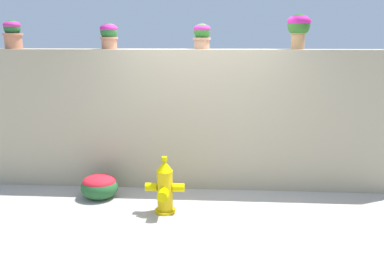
% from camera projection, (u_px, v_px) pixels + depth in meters
% --- Properties ---
extents(ground_plane, '(24.00, 24.00, 0.00)m').
position_uv_depth(ground_plane, '(198.00, 211.00, 5.13)').
color(ground_plane, '#A69E94').
extents(stone_wall, '(6.20, 0.42, 2.05)m').
position_uv_depth(stone_wall, '(201.00, 119.00, 5.85)').
color(stone_wall, tan).
rests_on(stone_wall, ground).
extents(potted_plant_0, '(0.29, 0.29, 0.41)m').
position_uv_depth(potted_plant_0, '(13.00, 33.00, 5.75)').
color(potted_plant_0, '#C07653').
rests_on(potted_plant_0, stone_wall).
extents(potted_plant_1, '(0.26, 0.26, 0.37)m').
position_uv_depth(potted_plant_1, '(109.00, 34.00, 5.65)').
color(potted_plant_1, '#B17254').
rests_on(potted_plant_1, stone_wall).
extents(potted_plant_2, '(0.26, 0.26, 0.36)m').
position_uv_depth(potted_plant_2, '(202.00, 34.00, 5.60)').
color(potted_plant_2, '#AE7B5C').
rests_on(potted_plant_2, stone_wall).
extents(potted_plant_3, '(0.33, 0.33, 0.48)m').
position_uv_depth(potted_plant_3, '(299.00, 26.00, 5.50)').
color(potted_plant_3, '#B17F50').
rests_on(potted_plant_3, stone_wall).
extents(fire_hydrant, '(0.51, 0.40, 0.75)m').
position_uv_depth(fire_hydrant, '(165.00, 188.00, 5.04)').
color(fire_hydrant, gold).
rests_on(fire_hydrant, ground).
extents(flower_bush_left, '(0.52, 0.47, 0.35)m').
position_uv_depth(flower_bush_left, '(99.00, 185.00, 5.53)').
color(flower_bush_left, '#24572B').
rests_on(flower_bush_left, ground).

